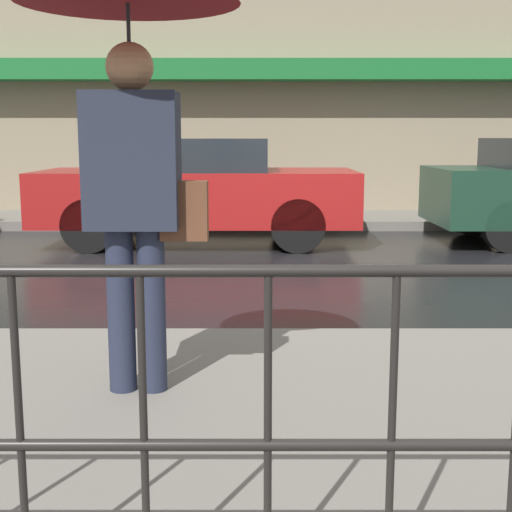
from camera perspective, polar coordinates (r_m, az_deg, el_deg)
ground_plane at (r=8.09m, az=3.03°, el=-0.94°), size 80.00×80.00×0.00m
sidewalk_near at (r=3.58m, az=6.78°, el=-13.53°), size 28.00×3.09×0.15m
sidewalk_far at (r=12.08m, az=2.10°, el=2.92°), size 28.00×1.84×0.15m
lane_marking at (r=8.09m, az=3.03°, el=-0.91°), size 25.20×0.12×0.01m
building_storefront at (r=13.18m, az=2.04°, el=17.81°), size 28.00×0.85×6.82m
railing_foreground at (r=2.14m, az=11.13°, el=-10.17°), size 12.00×0.04×0.97m
pedestrian at (r=3.68m, az=-9.82°, el=15.96°), size 1.10×1.10×2.21m
car_red at (r=9.88m, az=-4.67°, el=5.38°), size 4.30×1.83×1.44m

